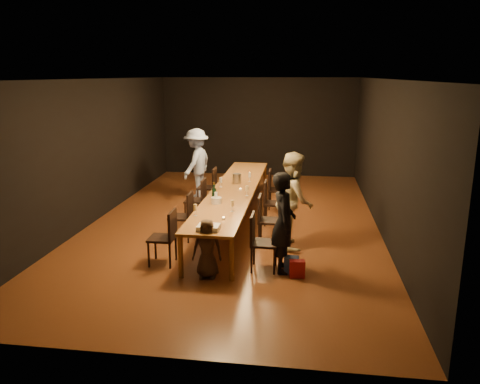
# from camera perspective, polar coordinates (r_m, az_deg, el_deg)

# --- Properties ---
(ground) EXTENTS (10.00, 10.00, 0.00)m
(ground) POSITION_cam_1_polar(r_m,az_deg,el_deg) (10.07, -0.69, -3.70)
(ground) COLOR #442011
(ground) RESTS_ON ground
(room_shell) EXTENTS (6.04, 10.04, 3.02)m
(room_shell) POSITION_cam_1_polar(r_m,az_deg,el_deg) (9.64, -0.73, 8.13)
(room_shell) COLOR black
(room_shell) RESTS_ON ground
(table) EXTENTS (0.90, 6.00, 0.75)m
(table) POSITION_cam_1_polar(r_m,az_deg,el_deg) (9.88, -0.71, 0.17)
(table) COLOR brown
(table) RESTS_ON ground
(chair_right_0) EXTENTS (0.42, 0.42, 0.93)m
(chair_right_0) POSITION_cam_1_polar(r_m,az_deg,el_deg) (7.57, 2.95, -6.14)
(chair_right_0) COLOR black
(chair_right_0) RESTS_ON ground
(chair_right_1) EXTENTS (0.42, 0.42, 0.93)m
(chair_right_1) POSITION_cam_1_polar(r_m,az_deg,el_deg) (8.70, 3.66, -3.42)
(chair_right_1) COLOR black
(chair_right_1) RESTS_ON ground
(chair_right_2) EXTENTS (0.42, 0.42, 0.93)m
(chair_right_2) POSITION_cam_1_polar(r_m,az_deg,el_deg) (9.85, 4.19, -1.33)
(chair_right_2) COLOR black
(chair_right_2) RESTS_ON ground
(chair_right_3) EXTENTS (0.42, 0.42, 0.93)m
(chair_right_3) POSITION_cam_1_polar(r_m,az_deg,el_deg) (11.01, 4.62, 0.32)
(chair_right_3) COLOR black
(chair_right_3) RESTS_ON ground
(chair_left_0) EXTENTS (0.42, 0.42, 0.93)m
(chair_left_0) POSITION_cam_1_polar(r_m,az_deg,el_deg) (7.89, -9.50, -5.47)
(chair_left_0) COLOR black
(chair_left_0) RESTS_ON ground
(chair_left_1) EXTENTS (0.42, 0.42, 0.93)m
(chair_left_1) POSITION_cam_1_polar(r_m,az_deg,el_deg) (8.98, -7.24, -2.95)
(chair_left_1) COLOR black
(chair_left_1) RESTS_ON ground
(chair_left_2) EXTENTS (0.42, 0.42, 0.93)m
(chair_left_2) POSITION_cam_1_polar(r_m,az_deg,el_deg) (10.10, -5.48, -0.97)
(chair_left_2) COLOR black
(chair_left_2) RESTS_ON ground
(chair_left_3) EXTENTS (0.42, 0.42, 0.93)m
(chair_left_3) POSITION_cam_1_polar(r_m,az_deg,el_deg) (11.23, -4.07, 0.61)
(chair_left_3) COLOR black
(chair_left_3) RESTS_ON ground
(woman_birthday) EXTENTS (0.45, 0.63, 1.62)m
(woman_birthday) POSITION_cam_1_polar(r_m,az_deg,el_deg) (7.44, 5.33, -3.71)
(woman_birthday) COLOR black
(woman_birthday) RESTS_ON ground
(woman_tan) EXTENTS (0.79, 0.95, 1.76)m
(woman_tan) POSITION_cam_1_polar(r_m,az_deg,el_deg) (8.52, 6.55, -0.98)
(woman_tan) COLOR beige
(woman_tan) RESTS_ON ground
(man_blue) EXTENTS (0.91, 1.26, 1.76)m
(man_blue) POSITION_cam_1_polar(r_m,az_deg,el_deg) (12.07, -5.32, 3.55)
(man_blue) COLOR #9BB5F0
(man_blue) RESTS_ON ground
(child) EXTENTS (0.48, 0.33, 0.94)m
(child) POSITION_cam_1_polar(r_m,az_deg,el_deg) (7.30, -4.03, -6.89)
(child) COLOR #423225
(child) RESTS_ON ground
(gift_bag_red) EXTENTS (0.25, 0.16, 0.28)m
(gift_bag_red) POSITION_cam_1_polar(r_m,az_deg,el_deg) (7.45, 6.97, -9.29)
(gift_bag_red) COLOR red
(gift_bag_red) RESTS_ON ground
(gift_bag_blue) EXTENTS (0.23, 0.16, 0.28)m
(gift_bag_blue) POSITION_cam_1_polar(r_m,az_deg,el_deg) (7.58, 6.28, -8.84)
(gift_bag_blue) COLOR #214292
(gift_bag_blue) RESTS_ON ground
(birthday_cake) EXTENTS (0.34, 0.28, 0.08)m
(birthday_cake) POSITION_cam_1_polar(r_m,az_deg,el_deg) (7.27, -3.87, -4.33)
(birthday_cake) COLOR white
(birthday_cake) RESTS_ON table
(plate_stack) EXTENTS (0.24, 0.24, 0.11)m
(plate_stack) POSITION_cam_1_polar(r_m,az_deg,el_deg) (8.72, -2.90, -1.03)
(plate_stack) COLOR silver
(plate_stack) RESTS_ON table
(champagne_bottle) EXTENTS (0.10, 0.10, 0.36)m
(champagne_bottle) POSITION_cam_1_polar(r_m,az_deg,el_deg) (8.89, -3.18, 0.07)
(champagne_bottle) COLOR black
(champagne_bottle) RESTS_ON table
(ice_bucket) EXTENTS (0.24, 0.24, 0.21)m
(ice_bucket) POSITION_cam_1_polar(r_m,az_deg,el_deg) (10.36, -0.40, 1.69)
(ice_bucket) COLOR #ABABB0
(ice_bucket) RESTS_ON table
(wineglass_0) EXTENTS (0.06, 0.06, 0.21)m
(wineglass_0) POSITION_cam_1_polar(r_m,az_deg,el_deg) (7.97, -5.48, -2.20)
(wineglass_0) COLOR beige
(wineglass_0) RESTS_ON table
(wineglass_1) EXTENTS (0.06, 0.06, 0.21)m
(wineglass_1) POSITION_cam_1_polar(r_m,az_deg,el_deg) (8.18, -0.97, -1.71)
(wineglass_1) COLOR beige
(wineglass_1) RESTS_ON table
(wineglass_2) EXTENTS (0.06, 0.06, 0.21)m
(wineglass_2) POSITION_cam_1_polar(r_m,az_deg,el_deg) (8.75, -2.94, -0.66)
(wineglass_2) COLOR silver
(wineglass_2) RESTS_ON table
(wineglass_3) EXTENTS (0.06, 0.06, 0.21)m
(wineglass_3) POSITION_cam_1_polar(r_m,az_deg,el_deg) (9.24, 0.85, 0.16)
(wineglass_3) COLOR beige
(wineglass_3) RESTS_ON table
(wineglass_4) EXTENTS (0.06, 0.06, 0.21)m
(wineglass_4) POSITION_cam_1_polar(r_m,az_deg,el_deg) (9.97, -2.36, 1.19)
(wineglass_4) COLOR silver
(wineglass_4) RESTS_ON table
(wineglass_5) EXTENTS (0.06, 0.06, 0.21)m
(wineglass_5) POSITION_cam_1_polar(r_m,az_deg,el_deg) (10.47, 1.18, 1.83)
(wineglass_5) COLOR silver
(wineglass_5) RESTS_ON table
(tealight_near) EXTENTS (0.05, 0.05, 0.03)m
(tealight_near) POSITION_cam_1_polar(r_m,az_deg,el_deg) (7.78, -2.01, -3.22)
(tealight_near) COLOR #B2B7B2
(tealight_near) RESTS_ON table
(tealight_mid) EXTENTS (0.05, 0.05, 0.03)m
(tealight_mid) POSITION_cam_1_polar(r_m,az_deg,el_deg) (9.72, 0.05, 0.32)
(tealight_mid) COLOR #B2B7B2
(tealight_mid) RESTS_ON table
(tealight_far) EXTENTS (0.05, 0.05, 0.03)m
(tealight_far) POSITION_cam_1_polar(r_m,az_deg,el_deg) (11.30, 1.20, 2.29)
(tealight_far) COLOR #B2B7B2
(tealight_far) RESTS_ON table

